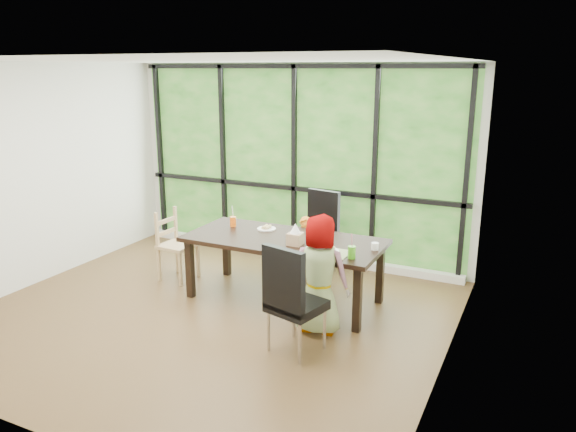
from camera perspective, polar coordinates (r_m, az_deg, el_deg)
The scene contains 23 objects.
ground at distance 6.19m, azimuth -8.13°, elevation -10.16°, with size 5.00×5.00×0.00m, color black.
back_wall at distance 7.68m, azimuth 0.82°, elevation 5.53°, with size 5.00×5.00×0.00m, color silver.
foliage_backdrop at distance 7.66m, azimuth 0.75°, elevation 5.51°, with size 4.80×0.02×2.65m, color #1B4D15.
window_mullions at distance 7.62m, azimuth 0.63°, elevation 5.46°, with size 4.80×0.06×2.65m, color black, non-canonical shape.
window_sill at distance 7.91m, azimuth 0.48°, elevation -3.90°, with size 4.80×0.12×0.10m, color silver.
dining_table at distance 6.39m, azimuth -0.42°, elevation -5.54°, with size 2.26×1.01×0.75m, color black.
chair_window_leather at distance 7.18m, azimuth 2.88°, elevation -1.82°, with size 0.46×0.46×1.08m, color black.
chair_interior_leather at distance 5.22m, azimuth 0.92°, elevation -8.49°, with size 0.46×0.46×1.08m, color black.
chair_end_beech at distance 7.13m, azimuth -11.35°, elevation -2.99°, with size 0.42×0.40×0.90m, color #A28659.
child_toddler at distance 6.89m, azimuth 1.79°, elevation -3.54°, with size 0.31×0.20×0.85m, color orange.
child_older at distance 5.56m, azimuth 3.21°, elevation -6.07°, with size 0.61×0.39×1.24m, color slate.
placemat at distance 5.80m, azimuth 4.19°, elevation -3.78°, with size 0.44×0.32×0.01m, color tan.
plate_far at distance 6.61m, azimuth -2.24°, elevation -1.34°, with size 0.23×0.23×0.01m, color white.
plate_near at distance 5.83m, azimuth 4.15°, elevation -3.64°, with size 0.24×0.24×0.02m, color white.
orange_cup at distance 6.76m, azimuth -5.72°, elevation -0.57°, with size 0.08×0.08×0.12m, color orange.
green_cup at distance 5.64m, azimuth 6.62°, elevation -3.76°, with size 0.08×0.08×0.13m, color #4BB51D.
white_mug at distance 5.94m, azimuth 9.00°, elevation -3.13°, with size 0.08×0.08×0.08m, color white.
tissue_box at distance 6.03m, azimuth 0.76°, elevation -2.38°, with size 0.16×0.16×0.13m, color tan.
crepe_rolls_far at distance 6.61m, azimuth -2.25°, elevation -1.13°, with size 0.10×0.12×0.04m, color tan, non-canonical shape.
crepe_rolls_near at distance 5.82m, azimuth 4.16°, elevation -3.40°, with size 0.15×0.12×0.04m, color tan, non-canonical shape.
straw_white at distance 6.73m, azimuth -5.74°, elevation 0.25°, with size 0.01×0.01×0.20m, color white.
straw_pink at distance 5.61m, azimuth 6.65°, elevation -2.75°, with size 0.01×0.01×0.20m, color pink.
tissue at distance 5.99m, azimuth 0.77°, elevation -1.28°, with size 0.12×0.12×0.11m, color white.
Camera 1 is at (3.17, -4.63, 2.63)m, focal length 34.29 mm.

